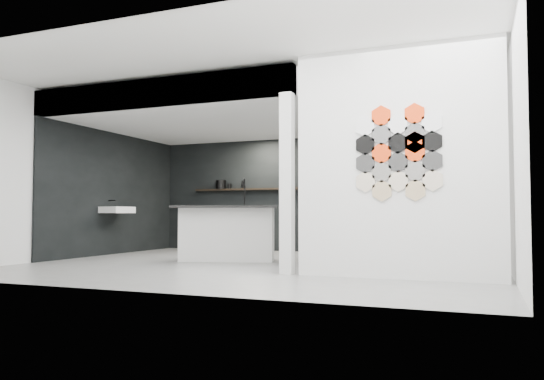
{
  "coord_description": "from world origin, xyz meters",
  "views": [
    {
      "loc": [
        3.14,
        -7.45,
        0.77
      ],
      "look_at": [
        0.1,
        0.3,
        1.15
      ],
      "focal_mm": 35.0,
      "sensor_mm": 36.0,
      "label": 1
    }
  ],
  "objects": [
    {
      "name": "floor",
      "position": [
        0.0,
        0.0,
        -0.01
      ],
      "size": [
        7.0,
        6.0,
        0.01
      ],
      "primitive_type": "cube",
      "color": "slate"
    },
    {
      "name": "partition_panel",
      "position": [
        2.23,
        -1.0,
        1.4
      ],
      "size": [
        2.45,
        0.15,
        2.8
      ],
      "primitive_type": "cube",
      "color": "silver",
      "rests_on": "floor"
    },
    {
      "name": "bay_clad_back",
      "position": [
        -1.3,
        2.97,
        1.18
      ],
      "size": [
        4.4,
        0.04,
        2.35
      ],
      "primitive_type": "cube",
      "color": "black",
      "rests_on": "floor"
    },
    {
      "name": "bay_clad_left",
      "position": [
        -3.47,
        1.0,
        1.18
      ],
      "size": [
        0.04,
        4.0,
        2.35
      ],
      "primitive_type": "cube",
      "color": "black",
      "rests_on": "floor"
    },
    {
      "name": "bulkhead",
      "position": [
        -1.3,
        1.0,
        2.55
      ],
      "size": [
        4.4,
        4.0,
        0.4
      ],
      "primitive_type": "cube",
      "color": "silver",
      "rests_on": "corner_column"
    },
    {
      "name": "corner_column",
      "position": [
        0.82,
        -1.0,
        1.18
      ],
      "size": [
        0.16,
        0.16,
        2.35
      ],
      "primitive_type": "cube",
      "color": "silver",
      "rests_on": "floor"
    },
    {
      "name": "fascia_beam",
      "position": [
        -1.3,
        -0.92,
        2.55
      ],
      "size": [
        4.4,
        0.16,
        0.4
      ],
      "primitive_type": "cube",
      "color": "silver",
      "rests_on": "corner_column"
    },
    {
      "name": "wall_basin",
      "position": [
        -3.24,
        0.8,
        0.85
      ],
      "size": [
        0.4,
        0.6,
        0.12
      ],
      "primitive_type": "cube",
      "color": "silver",
      "rests_on": "bay_clad_left"
    },
    {
      "name": "display_shelf",
      "position": [
        -1.2,
        2.87,
        1.3
      ],
      "size": [
        3.0,
        0.15,
        0.04
      ],
      "primitive_type": "cube",
      "color": "black",
      "rests_on": "bay_clad_back"
    },
    {
      "name": "kitchen_island",
      "position": [
        -0.74,
        0.43,
        0.47
      ],
      "size": [
        1.87,
        1.24,
        1.39
      ],
      "rotation": [
        0.0,
        0.0,
        0.3
      ],
      "color": "silver",
      "rests_on": "floor"
    },
    {
      "name": "stockpot",
      "position": [
        -2.1,
        2.87,
        1.41
      ],
      "size": [
        0.3,
        0.3,
        0.19
      ],
      "primitive_type": "cylinder",
      "rotation": [
        0.0,
        0.0,
        0.41
      ],
      "color": "black",
      "rests_on": "display_shelf"
    },
    {
      "name": "kettle",
      "position": [
        0.04,
        2.87,
        1.39
      ],
      "size": [
        0.2,
        0.2,
        0.13
      ],
      "primitive_type": "ellipsoid",
      "rotation": [
        0.0,
        0.0,
        0.41
      ],
      "color": "black",
      "rests_on": "display_shelf"
    },
    {
      "name": "glass_bowl",
      "position": [
        0.15,
        2.87,
        1.36
      ],
      "size": [
        0.14,
        0.14,
        0.09
      ],
      "primitive_type": "cylinder",
      "rotation": [
        0.0,
        0.0,
        -0.17
      ],
      "color": "gray",
      "rests_on": "display_shelf"
    },
    {
      "name": "glass_vase",
      "position": [
        0.15,
        2.87,
        1.38
      ],
      "size": [
        0.09,
        0.09,
        0.13
      ],
      "primitive_type": "cylinder",
      "rotation": [
        0.0,
        0.0,
        -0.05
      ],
      "color": "gray",
      "rests_on": "display_shelf"
    },
    {
      "name": "bottle_dark",
      "position": [
        -1.58,
        2.87,
        1.4
      ],
      "size": [
        0.07,
        0.07,
        0.17
      ],
      "primitive_type": "cylinder",
      "rotation": [
        0.0,
        0.0,
        -0.13
      ],
      "color": "black",
      "rests_on": "display_shelf"
    },
    {
      "name": "utensil_cup",
      "position": [
        -1.9,
        2.87,
        1.37
      ],
      "size": [
        0.09,
        0.09,
        0.11
      ],
      "primitive_type": "cylinder",
      "rotation": [
        0.0,
        0.0,
        0.03
      ],
      "color": "black",
      "rests_on": "display_shelf"
    },
    {
      "name": "hex_tile_cluster",
      "position": [
        2.26,
        -1.09,
        1.5
      ],
      "size": [
        1.04,
        0.02,
        1.16
      ],
      "color": "beige",
      "rests_on": "partition_panel"
    }
  ]
}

